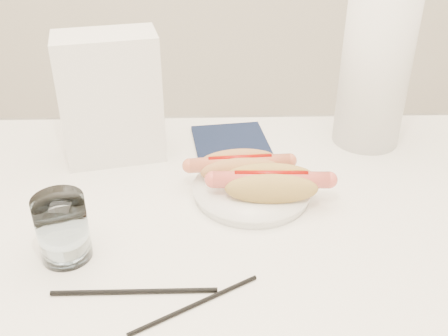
{
  "coord_description": "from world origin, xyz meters",
  "views": [
    {
      "loc": [
        0.04,
        -0.7,
        1.27
      ],
      "look_at": [
        0.06,
        0.06,
        0.82
      ],
      "focal_mm": 41.99,
      "sensor_mm": 36.0,
      "label": 1
    }
  ],
  "objects_px": {
    "table": "(191,250)",
    "hotdog_left": "(240,167)",
    "paper_towel_roll": "(375,72)",
    "hotdog_right": "(271,184)",
    "plate": "(252,192)",
    "napkin_box": "(111,98)",
    "water_glass": "(62,228)"
  },
  "relations": [
    {
      "from": "hotdog_left",
      "to": "hotdog_right",
      "type": "xyz_separation_m",
      "value": [
        0.05,
        -0.06,
        0.0
      ]
    },
    {
      "from": "plate",
      "to": "hotdog_left",
      "type": "bearing_deg",
      "value": 120.76
    },
    {
      "from": "plate",
      "to": "paper_towel_roll",
      "type": "bearing_deg",
      "value": 38.72
    },
    {
      "from": "plate",
      "to": "hotdog_right",
      "type": "height_order",
      "value": "hotdog_right"
    },
    {
      "from": "hotdog_right",
      "to": "napkin_box",
      "type": "distance_m",
      "value": 0.35
    },
    {
      "from": "table",
      "to": "paper_towel_roll",
      "type": "xyz_separation_m",
      "value": [
        0.36,
        0.28,
        0.21
      ]
    },
    {
      "from": "table",
      "to": "paper_towel_roll",
      "type": "relative_size",
      "value": 3.93
    },
    {
      "from": "table",
      "to": "hotdog_left",
      "type": "bearing_deg",
      "value": 51.61
    },
    {
      "from": "hotdog_left",
      "to": "water_glass",
      "type": "xyz_separation_m",
      "value": [
        -0.27,
        -0.19,
        0.01
      ]
    },
    {
      "from": "napkin_box",
      "to": "plate",
      "type": "bearing_deg",
      "value": -42.96
    },
    {
      "from": "plate",
      "to": "water_glass",
      "type": "bearing_deg",
      "value": -151.79
    },
    {
      "from": "table",
      "to": "water_glass",
      "type": "xyz_separation_m",
      "value": [
        -0.18,
        -0.08,
        0.11
      ]
    },
    {
      "from": "table",
      "to": "hotdog_left",
      "type": "relative_size",
      "value": 6.58
    },
    {
      "from": "hotdog_left",
      "to": "paper_towel_roll",
      "type": "height_order",
      "value": "paper_towel_roll"
    },
    {
      "from": "plate",
      "to": "paper_towel_roll",
      "type": "distance_m",
      "value": 0.36
    },
    {
      "from": "napkin_box",
      "to": "paper_towel_roll",
      "type": "relative_size",
      "value": 0.81
    },
    {
      "from": "plate",
      "to": "hotdog_left",
      "type": "relative_size",
      "value": 1.11
    },
    {
      "from": "water_glass",
      "to": "paper_towel_roll",
      "type": "height_order",
      "value": "paper_towel_roll"
    },
    {
      "from": "plate",
      "to": "napkin_box",
      "type": "relative_size",
      "value": 0.81
    },
    {
      "from": "hotdog_left",
      "to": "plate",
      "type": "bearing_deg",
      "value": -63.47
    },
    {
      "from": "hotdog_left",
      "to": "paper_towel_roll",
      "type": "bearing_deg",
      "value": 27.62
    },
    {
      "from": "water_glass",
      "to": "napkin_box",
      "type": "height_order",
      "value": "napkin_box"
    },
    {
      "from": "hotdog_left",
      "to": "napkin_box",
      "type": "distance_m",
      "value": 0.28
    },
    {
      "from": "table",
      "to": "plate",
      "type": "relative_size",
      "value": 5.94
    },
    {
      "from": "table",
      "to": "hotdog_right",
      "type": "height_order",
      "value": "hotdog_right"
    },
    {
      "from": "paper_towel_roll",
      "to": "hotdog_left",
      "type": "bearing_deg",
      "value": -148.15
    },
    {
      "from": "hotdog_right",
      "to": "napkin_box",
      "type": "relative_size",
      "value": 0.79
    },
    {
      "from": "plate",
      "to": "hotdog_right",
      "type": "bearing_deg",
      "value": -43.36
    },
    {
      "from": "paper_towel_roll",
      "to": "hotdog_right",
      "type": "bearing_deg",
      "value": -134.18
    },
    {
      "from": "water_glass",
      "to": "napkin_box",
      "type": "bearing_deg",
      "value": 84.52
    },
    {
      "from": "plate",
      "to": "hotdog_left",
      "type": "distance_m",
      "value": 0.05
    },
    {
      "from": "hotdog_left",
      "to": "paper_towel_roll",
      "type": "distance_m",
      "value": 0.34
    }
  ]
}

